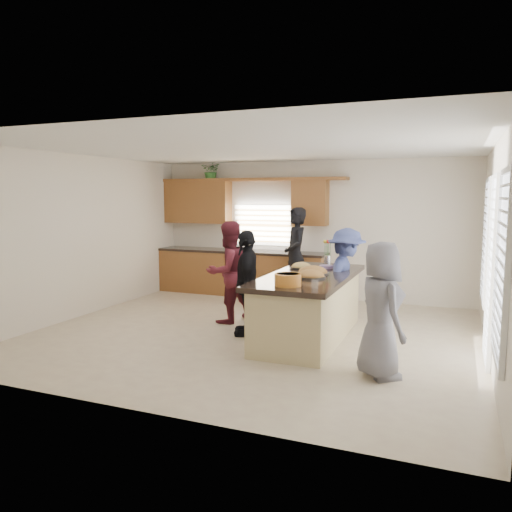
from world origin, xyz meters
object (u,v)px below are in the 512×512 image
at_px(woman_left_back, 296,256).
at_px(woman_left_mid, 228,272).
at_px(island, 309,308).
at_px(woman_right_back, 346,279).
at_px(woman_right_front, 381,310).
at_px(salad_bowl, 288,279).
at_px(woman_left_front, 247,283).

height_order(woman_left_back, woman_left_mid, woman_left_back).
bearing_deg(woman_left_mid, island, 103.15).
relative_size(island, woman_right_back, 1.69).
bearing_deg(woman_left_mid, woman_left_back, -170.40).
bearing_deg(woman_right_front, woman_left_mid, 24.17).
relative_size(salad_bowl, woman_left_mid, 0.20).
relative_size(salad_bowl, woman_right_back, 0.22).
xyz_separation_m(woman_right_back, woman_right_front, (0.80, -1.92, -0.01)).
bearing_deg(woman_left_back, woman_right_front, 1.80).
bearing_deg(salad_bowl, island, 89.92).
xyz_separation_m(woman_left_front, woman_right_back, (1.32, 0.85, 0.00)).
distance_m(woman_left_mid, woman_right_back, 1.92).
distance_m(woman_left_mid, woman_left_front, 0.81).
bearing_deg(island, woman_left_mid, 164.28).
relative_size(woman_left_front, woman_right_front, 1.00).
relative_size(salad_bowl, woman_left_front, 0.22).
bearing_deg(woman_left_mid, salad_bowl, 75.44).
height_order(woman_left_front, woman_right_front, woman_left_front).
relative_size(woman_left_mid, woman_left_front, 1.06).
xyz_separation_m(salad_bowl, woman_left_back, (-0.89, 3.17, -0.10)).
bearing_deg(woman_right_front, woman_left_back, -2.87).
distance_m(woman_left_back, woman_right_front, 4.00).
bearing_deg(salad_bowl, woman_left_back, 105.72).
bearing_deg(woman_right_back, salad_bowl, 166.98).
height_order(woman_right_back, woman_right_front, woman_right_back).
bearing_deg(woman_left_front, woman_left_back, 158.83).
bearing_deg(woman_right_back, woman_right_front, -157.00).
bearing_deg(woman_right_front, salad_bowl, 44.41).
bearing_deg(island, woman_right_back, 59.77).
xyz_separation_m(island, salad_bowl, (-0.00, -0.99, 0.59)).
bearing_deg(woman_left_back, salad_bowl, -14.06).
distance_m(woman_left_back, woman_left_front, 2.33).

